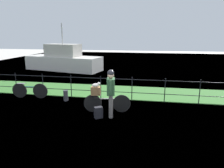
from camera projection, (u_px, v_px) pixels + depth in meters
name	position (u px, v px, depth m)	size (l,w,h in m)	color
ground_plane	(108.00, 115.00, 7.37)	(60.00, 60.00, 0.00)	beige
grass_strip	(120.00, 92.00, 10.30)	(27.00, 2.40, 0.03)	#38702D
harbor_water	(133.00, 68.00, 17.90)	(30.00, 30.00, 0.00)	slate
iron_fence	(116.00, 87.00, 8.96)	(18.04, 0.04, 1.06)	black
bicycle_main	(107.00, 103.00, 7.61)	(1.72, 0.33, 0.67)	black
wooden_crate	(96.00, 91.00, 7.51)	(0.34, 0.25, 0.30)	brown
terrier_dog	(96.00, 85.00, 7.45)	(0.32, 0.18, 0.18)	silver
cyclist_person	(111.00, 89.00, 7.01)	(0.32, 0.53, 1.68)	slate
backpack_on_paving	(98.00, 112.00, 7.09)	(0.28, 0.18, 0.40)	black
mooring_bollard	(66.00, 96.00, 8.93)	(0.20, 0.20, 0.47)	#38383D
bicycle_parked	(30.00, 90.00, 9.30)	(1.65, 0.22, 0.68)	black
moored_boat_near	(64.00, 60.00, 16.56)	(6.47, 3.22, 3.67)	silver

